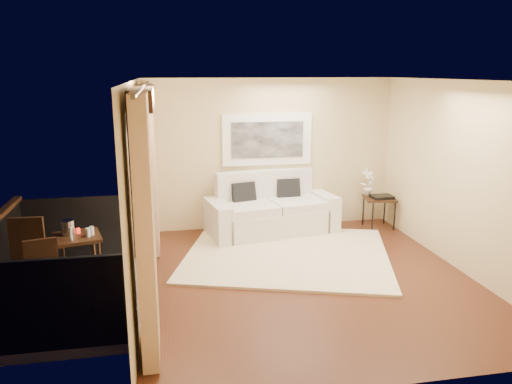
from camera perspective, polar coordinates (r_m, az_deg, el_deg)
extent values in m
plane|color=#502717|center=(7.10, 5.96, -9.79)|extent=(5.00, 5.00, 0.00)
plane|color=white|center=(6.51, 6.56, 12.56)|extent=(5.00, 5.00, 0.00)
plane|color=#D1BD8C|center=(9.05, 1.68, 4.36)|extent=(4.50, 0.00, 4.50)
plane|color=#D1BD8C|center=(4.44, 15.62, -6.17)|extent=(4.50, 0.00, 4.50)
plane|color=#D1BD8C|center=(7.63, 22.65, 1.53)|extent=(0.00, 5.00, 5.00)
plane|color=#D1BD8C|center=(8.22, -12.87, 3.05)|extent=(0.00, 2.70, 2.70)
plane|color=#D1BD8C|center=(4.63, -14.37, -5.26)|extent=(0.00, 2.70, 2.70)
plane|color=#D1BD8C|center=(6.24, -14.03, 10.83)|extent=(0.00, 2.40, 2.40)
cube|color=#311D10|center=(6.24, -12.89, 10.61)|extent=(0.28, 2.40, 0.22)
cube|color=#605B56|center=(6.97, -20.31, -11.61)|extent=(1.80, 2.60, 0.12)
cube|color=black|center=(7.94, -19.19, -4.06)|extent=(1.80, 0.06, 1.00)
cube|color=black|center=(5.61, -22.89, -11.87)|extent=(1.80, 0.06, 1.00)
cube|color=#D8AE85|center=(7.92, -11.92, 2.49)|extent=(0.16, 0.75, 2.62)
cube|color=#D8AE85|center=(4.91, -12.51, -4.40)|extent=(0.16, 0.75, 2.62)
cylinder|color=#4C473F|center=(6.23, -12.76, 11.63)|extent=(0.04, 4.80, 0.04)
cube|color=white|center=(8.97, 1.29, 6.01)|extent=(1.62, 0.05, 0.92)
cube|color=black|center=(8.93, 1.33, 5.99)|extent=(1.30, 0.02, 0.64)
cube|color=#F8EAC7|center=(7.90, 3.58, -7.09)|extent=(3.77, 3.51, 0.04)
cube|color=silver|center=(8.84, 1.84, -3.38)|extent=(1.95, 1.26, 0.45)
cube|color=silver|center=(9.06, 0.96, -0.22)|extent=(1.83, 0.54, 0.88)
cube|color=silver|center=(8.49, -4.37, -3.38)|extent=(0.42, 0.99, 0.66)
cube|color=silver|center=(9.22, 7.56, -2.08)|extent=(0.42, 0.99, 0.66)
cube|color=silver|center=(8.57, -0.77, -1.83)|extent=(0.99, 0.99, 0.15)
cube|color=silver|center=(8.90, 4.54, -1.30)|extent=(0.99, 0.99, 0.15)
cube|color=black|center=(8.75, -1.38, -0.29)|extent=(0.46, 0.30, 0.44)
cube|color=black|center=(9.06, 3.72, 0.17)|extent=(0.44, 0.22, 0.44)
cube|color=#311D10|center=(9.35, 13.94, -0.70)|extent=(0.61, 0.61, 0.04)
cylinder|color=black|center=(9.16, 13.17, -2.84)|extent=(0.03, 0.03, 0.54)
cylinder|color=black|center=(9.33, 15.55, -2.67)|extent=(0.03, 0.03, 0.54)
cylinder|color=black|center=(9.53, 12.16, -2.13)|extent=(0.03, 0.03, 0.54)
cylinder|color=black|center=(9.70, 14.47, -1.99)|extent=(0.03, 0.03, 0.54)
cube|color=black|center=(9.29, 14.19, -0.53)|extent=(0.40, 0.30, 0.05)
imported|color=white|center=(9.35, 12.70, 1.11)|extent=(0.32, 0.26, 0.52)
cube|color=#311D10|center=(7.05, -19.77, -4.89)|extent=(0.71, 0.71, 0.05)
cylinder|color=#311D10|center=(6.99, -21.78, -8.27)|extent=(0.04, 0.04, 0.64)
cylinder|color=#311D10|center=(6.91, -17.87, -8.19)|extent=(0.04, 0.04, 0.64)
cylinder|color=#311D10|center=(7.43, -21.11, -6.92)|extent=(0.04, 0.04, 0.64)
cylinder|color=#311D10|center=(7.35, -17.43, -6.82)|extent=(0.04, 0.04, 0.64)
cube|color=#311D10|center=(7.30, -24.01, -6.32)|extent=(0.47, 0.47, 0.05)
cube|color=#311D10|center=(7.05, -24.69, -4.87)|extent=(0.44, 0.08, 0.57)
cylinder|color=#311D10|center=(7.49, -22.14, -7.63)|extent=(0.03, 0.03, 0.45)
cylinder|color=#311D10|center=(7.60, -24.72, -7.60)|extent=(0.03, 0.03, 0.45)
cylinder|color=#311D10|center=(7.18, -22.88, -8.64)|extent=(0.03, 0.03, 0.45)
cylinder|color=#311D10|center=(7.29, -25.57, -8.58)|extent=(0.03, 0.03, 0.45)
cube|color=#311D10|center=(6.45, -23.04, -9.43)|extent=(0.46, 0.46, 0.05)
cube|color=#311D10|center=(6.53, -23.29, -7.03)|extent=(0.38, 0.14, 0.50)
cylinder|color=#311D10|center=(6.39, -24.19, -11.84)|extent=(0.03, 0.03, 0.39)
cylinder|color=#311D10|center=(6.39, -21.39, -11.55)|extent=(0.03, 0.03, 0.39)
cylinder|color=#311D10|center=(6.67, -24.27, -10.76)|extent=(0.03, 0.03, 0.39)
cylinder|color=#311D10|center=(6.67, -21.59, -10.48)|extent=(0.03, 0.03, 0.39)
cylinder|color=silver|center=(7.09, -20.71, -3.83)|extent=(0.18, 0.18, 0.20)
cylinder|color=red|center=(7.12, -19.66, -4.21)|extent=(0.06, 0.06, 0.07)
cylinder|color=silver|center=(6.85, -20.41, -4.50)|extent=(0.04, 0.04, 0.18)
cylinder|color=white|center=(6.93, -18.66, -4.41)|extent=(0.06, 0.06, 0.12)
cylinder|color=silver|center=(6.99, -18.26, -4.23)|extent=(0.06, 0.06, 0.12)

